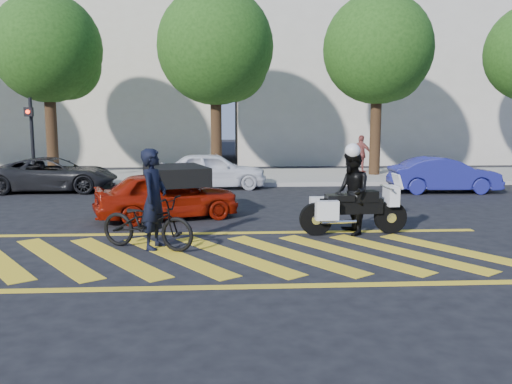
{
  "coord_description": "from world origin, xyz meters",
  "views": [
    {
      "loc": [
        0.34,
        -9.94,
        2.66
      ],
      "look_at": [
        0.98,
        1.05,
        1.05
      ],
      "focal_mm": 38.0,
      "sensor_mm": 36.0,
      "label": 1
    }
  ],
  "objects": [
    {
      "name": "pedestrian_right",
      "position": [
        6.06,
        12.49,
        0.95
      ],
      "size": [
        0.96,
        0.92,
        1.6
      ],
      "primitive_type": "imported",
      "rotation": [
        0.0,
        0.0,
        2.4
      ],
      "color": "#984A45",
      "rests_on": "sidewalk"
    },
    {
      "name": "building_right",
      "position": [
        9.0,
        21.0,
        5.5
      ],
      "size": [
        16.0,
        8.0,
        11.0
      ],
      "primitive_type": "cube",
      "color": "beige",
      "rests_on": "ground"
    },
    {
      "name": "parked_mid_left",
      "position": [
        -5.5,
        8.81,
        0.58
      ],
      "size": [
        4.21,
        1.98,
        1.16
      ],
      "primitive_type": "imported",
      "rotation": [
        0.0,
        0.0,
        1.58
      ],
      "color": "black",
      "rests_on": "ground"
    },
    {
      "name": "parked_right",
      "position": [
        7.72,
        7.8,
        0.6
      ],
      "size": [
        3.65,
        1.37,
        1.19
      ],
      "primitive_type": "imported",
      "rotation": [
        0.0,
        0.0,
        1.54
      ],
      "color": "navy",
      "rests_on": "ground"
    },
    {
      "name": "tree_right",
      "position": [
        6.63,
        12.06,
        5.05
      ],
      "size": [
        4.4,
        4.4,
        7.41
      ],
      "color": "black",
      "rests_on": "ground"
    },
    {
      "name": "officer_bike",
      "position": [
        -1.05,
        0.62,
        0.99
      ],
      "size": [
        0.65,
        0.82,
        1.98
      ],
      "primitive_type": "imported",
      "rotation": [
        0.0,
        0.0,
        1.3
      ],
      "color": "black",
      "rests_on": "ground"
    },
    {
      "name": "sidewalk",
      "position": [
        0.0,
        12.0,
        0.07
      ],
      "size": [
        60.0,
        5.0,
        0.15
      ],
      "primitive_type": "cube",
      "color": "#9E998E",
      "rests_on": "ground"
    },
    {
      "name": "ground",
      "position": [
        0.0,
        0.0,
        0.0
      ],
      "size": [
        90.0,
        90.0,
        0.0
      ],
      "primitive_type": "plane",
      "color": "black",
      "rests_on": "ground"
    },
    {
      "name": "signal_pole",
      "position": [
        -6.5,
        9.74,
        1.92
      ],
      "size": [
        0.28,
        0.43,
        3.2
      ],
      "color": "black",
      "rests_on": "ground"
    },
    {
      "name": "parked_mid_right",
      "position": [
        -0.1,
        9.2,
        0.64
      ],
      "size": [
        3.88,
        1.77,
        1.29
      ],
      "primitive_type": "imported",
      "rotation": [
        0.0,
        0.0,
        1.64
      ],
      "color": "white",
      "rests_on": "ground"
    },
    {
      "name": "bicycle",
      "position": [
        -1.19,
        0.6,
        0.53
      ],
      "size": [
        2.13,
        1.46,
        1.06
      ],
      "primitive_type": "imported",
      "rotation": [
        0.0,
        0.0,
        1.16
      ],
      "color": "black",
      "rests_on": "ground"
    },
    {
      "name": "tree_left",
      "position": [
        -6.37,
        12.06,
        4.99
      ],
      "size": [
        4.2,
        4.2,
        7.26
      ],
      "color": "black",
      "rests_on": "ground"
    },
    {
      "name": "police_motorcycle",
      "position": [
        3.13,
        1.65,
        0.58
      ],
      "size": [
        2.42,
        0.79,
        1.06
      ],
      "rotation": [
        0.0,
        0.0,
        0.06
      ],
      "color": "black",
      "rests_on": "ground"
    },
    {
      "name": "building_left",
      "position": [
        -8.0,
        21.0,
        5.0
      ],
      "size": [
        16.0,
        8.0,
        10.0
      ],
      "primitive_type": "cube",
      "color": "beige",
      "rests_on": "ground"
    },
    {
      "name": "tree_center",
      "position": [
        0.13,
        12.06,
        5.1
      ],
      "size": [
        4.6,
        4.6,
        7.56
      ],
      "color": "black",
      "rests_on": "ground"
    },
    {
      "name": "officer_moto",
      "position": [
        3.11,
        1.65,
        0.93
      ],
      "size": [
        0.76,
        0.94,
        1.86
      ],
      "primitive_type": "imported",
      "rotation": [
        0.0,
        0.0,
        -1.51
      ],
      "color": "black",
      "rests_on": "ground"
    },
    {
      "name": "red_convertible",
      "position": [
        -1.13,
        3.65,
        0.61
      ],
      "size": [
        3.86,
        2.49,
        1.22
      ],
      "primitive_type": "imported",
      "rotation": [
        0.0,
        0.0,
        1.89
      ],
      "color": "#901506",
      "rests_on": "ground"
    },
    {
      "name": "crosswalk",
      "position": [
        -0.04,
        0.0,
        0.0
      ],
      "size": [
        12.33,
        4.0,
        0.01
      ],
      "color": "yellow",
      "rests_on": "ground"
    }
  ]
}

